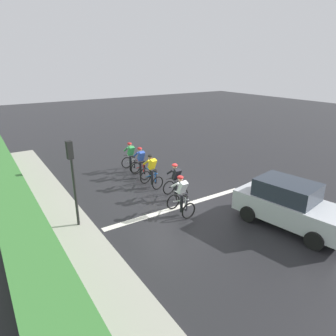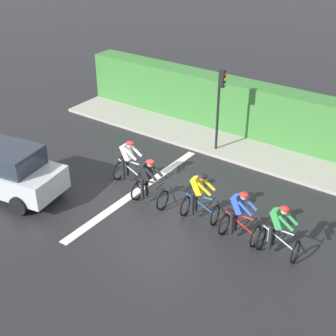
{
  "view_description": "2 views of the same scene",
  "coord_description": "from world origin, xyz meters",
  "px_view_note": "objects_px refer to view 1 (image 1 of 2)",
  "views": [
    {
      "loc": [
        -6.81,
        -10.3,
        5.91
      ],
      "look_at": [
        0.75,
        1.25,
        1.04
      ],
      "focal_mm": 32.09,
      "sensor_mm": 36.0,
      "label": 1
    },
    {
      "loc": [
        10.71,
        8.1,
        8.8
      ],
      "look_at": [
        -0.58,
        0.12,
        0.95
      ],
      "focal_mm": 51.0,
      "sensor_mm": 36.0,
      "label": 2
    }
  ],
  "objects_px": {
    "cyclist_fourth": "(176,182)",
    "cyclist_trailing": "(181,196)",
    "traffic_light_near_crossing": "(72,172)",
    "cyclist_lead": "(131,157)",
    "cyclist_second": "(141,163)",
    "cyclist_mid": "(152,172)",
    "car_silver": "(290,205)"
  },
  "relations": [
    {
      "from": "cyclist_lead",
      "to": "cyclist_second",
      "type": "height_order",
      "value": "same"
    },
    {
      "from": "cyclist_trailing",
      "to": "car_silver",
      "type": "relative_size",
      "value": 0.38
    },
    {
      "from": "cyclist_lead",
      "to": "cyclist_trailing",
      "type": "distance_m",
      "value": 5.88
    },
    {
      "from": "cyclist_fourth",
      "to": "cyclist_trailing",
      "type": "height_order",
      "value": "same"
    },
    {
      "from": "cyclist_trailing",
      "to": "traffic_light_near_crossing",
      "type": "bearing_deg",
      "value": 161.11
    },
    {
      "from": "cyclist_lead",
      "to": "car_silver",
      "type": "distance_m",
      "value": 9.1
    },
    {
      "from": "cyclist_second",
      "to": "cyclist_trailing",
      "type": "height_order",
      "value": "same"
    },
    {
      "from": "cyclist_second",
      "to": "cyclist_lead",
      "type": "bearing_deg",
      "value": 89.94
    },
    {
      "from": "cyclist_fourth",
      "to": "car_silver",
      "type": "xyz_separation_m",
      "value": [
        2.21,
        -4.33,
        0.08
      ]
    },
    {
      "from": "traffic_light_near_crossing",
      "to": "cyclist_trailing",
      "type": "bearing_deg",
      "value": -18.89
    },
    {
      "from": "cyclist_mid",
      "to": "traffic_light_near_crossing",
      "type": "height_order",
      "value": "traffic_light_near_crossing"
    },
    {
      "from": "cyclist_fourth",
      "to": "car_silver",
      "type": "distance_m",
      "value": 4.87
    },
    {
      "from": "cyclist_mid",
      "to": "traffic_light_near_crossing",
      "type": "relative_size",
      "value": 0.5
    },
    {
      "from": "cyclist_lead",
      "to": "cyclist_mid",
      "type": "relative_size",
      "value": 1.0
    },
    {
      "from": "cyclist_mid",
      "to": "traffic_light_near_crossing",
      "type": "distance_m",
      "value": 4.91
    },
    {
      "from": "cyclist_second",
      "to": "cyclist_trailing",
      "type": "relative_size",
      "value": 1.0
    },
    {
      "from": "cyclist_lead",
      "to": "car_silver",
      "type": "relative_size",
      "value": 0.38
    },
    {
      "from": "car_silver",
      "to": "cyclist_second",
      "type": "bearing_deg",
      "value": 106.32
    },
    {
      "from": "cyclist_lead",
      "to": "cyclist_second",
      "type": "bearing_deg",
      "value": -90.06
    },
    {
      "from": "cyclist_fourth",
      "to": "cyclist_trailing",
      "type": "bearing_deg",
      "value": -115.97
    },
    {
      "from": "cyclist_fourth",
      "to": "traffic_light_near_crossing",
      "type": "xyz_separation_m",
      "value": [
        -4.53,
        -0.04,
        1.43
      ]
    },
    {
      "from": "cyclist_lead",
      "to": "cyclist_mid",
      "type": "height_order",
      "value": "same"
    },
    {
      "from": "cyclist_second",
      "to": "cyclist_mid",
      "type": "xyz_separation_m",
      "value": [
        -0.19,
        -1.48,
        0.0
      ]
    },
    {
      "from": "cyclist_fourth",
      "to": "cyclist_trailing",
      "type": "distance_m",
      "value": 1.51
    },
    {
      "from": "cyclist_second",
      "to": "cyclist_fourth",
      "type": "bearing_deg",
      "value": -89.67
    },
    {
      "from": "car_silver",
      "to": "cyclist_fourth",
      "type": "bearing_deg",
      "value": 117.01
    },
    {
      "from": "cyclist_trailing",
      "to": "traffic_light_near_crossing",
      "type": "height_order",
      "value": "traffic_light_near_crossing"
    },
    {
      "from": "cyclist_trailing",
      "to": "car_silver",
      "type": "distance_m",
      "value": 4.14
    },
    {
      "from": "cyclist_trailing",
      "to": "cyclist_second",
      "type": "bearing_deg",
      "value": 82.09
    },
    {
      "from": "cyclist_fourth",
      "to": "cyclist_second",
      "type": "bearing_deg",
      "value": 90.33
    },
    {
      "from": "cyclist_second",
      "to": "cyclist_fourth",
      "type": "xyz_separation_m",
      "value": [
        0.02,
        -3.28,
        0.0
      ]
    },
    {
      "from": "cyclist_lead",
      "to": "cyclist_second",
      "type": "relative_size",
      "value": 1.0
    }
  ]
}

